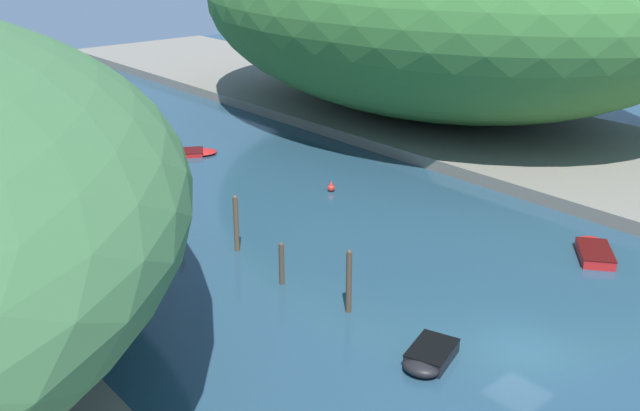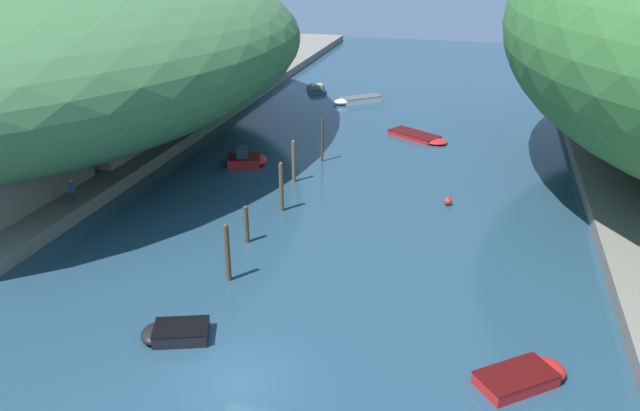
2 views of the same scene
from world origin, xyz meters
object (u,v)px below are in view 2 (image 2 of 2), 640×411
(boat_moored_right, at_px, (525,376))
(boat_cabin_cruiser, at_px, (420,137))
(boathouse_shed, at_px, (111,121))
(boat_white_cruiser, at_px, (248,159))
(boat_yellow_tender, at_px, (173,333))
(channel_buoy_near, at_px, (448,201))
(boat_open_rowboat, at_px, (316,88))
(person_on_quay, at_px, (72,190))
(boat_small_dinghy, at_px, (356,100))

(boat_moored_right, distance_m, boat_cabin_cruiser, 34.36)
(boathouse_shed, relative_size, boat_moored_right, 2.29)
(boat_white_cruiser, bearing_deg, boat_moored_right, 23.42)
(boat_yellow_tender, xyz_separation_m, channel_buoy_near, (11.42, 19.44, -0.01))
(boat_open_rowboat, xyz_separation_m, person_on_quay, (-6.10, -39.51, 1.66))
(boat_small_dinghy, distance_m, boat_white_cruiser, 22.70)
(boat_yellow_tender, bearing_deg, boathouse_shed, 17.73)
(boat_cabin_cruiser, relative_size, boat_small_dinghy, 1.15)
(boat_cabin_cruiser, bearing_deg, boat_white_cruiser, -18.50)
(boat_moored_right, relative_size, person_on_quay, 2.57)
(boat_open_rowboat, bearing_deg, channel_buoy_near, -81.03)
(person_on_quay, bearing_deg, boat_cabin_cruiser, -41.61)
(boathouse_shed, relative_size, boat_yellow_tender, 2.77)
(boat_moored_right, distance_m, channel_buoy_near, 18.93)
(boat_cabin_cruiser, xyz_separation_m, person_on_quay, (-20.65, -23.39, 1.74))
(boathouse_shed, distance_m, boat_white_cruiser, 11.72)
(boat_moored_right, height_order, person_on_quay, person_on_quay)
(boat_moored_right, xyz_separation_m, person_on_quay, (-29.04, 9.92, 1.64))
(boat_cabin_cruiser, height_order, person_on_quay, person_on_quay)
(boat_small_dinghy, xyz_separation_m, person_on_quay, (-12.06, -34.86, 1.61))
(boathouse_shed, height_order, boat_small_dinghy, boathouse_shed)
(boat_white_cruiser, bearing_deg, channel_buoy_near, 55.83)
(boat_cabin_cruiser, bearing_deg, boat_small_dinghy, -111.26)
(boat_small_dinghy, xyz_separation_m, channel_buoy_near, (12.30, -26.45, -0.01))
(boathouse_shed, xyz_separation_m, boat_white_cruiser, (11.17, 1.94, -2.96))
(boat_cabin_cruiser, bearing_deg, person_on_quay, -9.54)
(channel_buoy_near, bearing_deg, boat_moored_right, -75.68)
(boathouse_shed, relative_size, channel_buoy_near, 12.16)
(boat_yellow_tender, distance_m, boat_cabin_cruiser, 35.28)
(boat_yellow_tender, xyz_separation_m, boat_moored_right, (16.11, 1.10, -0.03))
(boat_moored_right, bearing_deg, boat_white_cruiser, -175.27)
(boat_white_cruiser, height_order, person_on_quay, person_on_quay)
(boat_moored_right, bearing_deg, channel_buoy_near, 155.48)
(boat_white_cruiser, relative_size, person_on_quay, 2.25)
(boat_yellow_tender, relative_size, boat_cabin_cruiser, 0.57)
(person_on_quay, bearing_deg, boathouse_shed, 18.32)
(channel_buoy_near, bearing_deg, boat_yellow_tender, -120.44)
(channel_buoy_near, bearing_deg, boat_white_cruiser, 165.98)
(boat_yellow_tender, height_order, person_on_quay, person_on_quay)
(boat_cabin_cruiser, height_order, boat_small_dinghy, boat_small_dinghy)
(boat_yellow_tender, distance_m, boat_small_dinghy, 45.90)
(boat_moored_right, bearing_deg, boat_yellow_tender, -124.93)
(boat_yellow_tender, relative_size, boat_moored_right, 0.83)
(boat_open_rowboat, bearing_deg, boat_small_dinghy, -59.38)
(boathouse_shed, bearing_deg, boat_small_dinghy, 57.16)
(boat_yellow_tender, distance_m, person_on_quay, 17.07)
(boathouse_shed, height_order, boat_open_rowboat, boathouse_shed)
(boat_white_cruiser, xyz_separation_m, channel_buoy_near, (16.75, -4.18, -0.16))
(boat_open_rowboat, height_order, boat_small_dinghy, boat_open_rowboat)
(boat_yellow_tender, height_order, channel_buoy_near, channel_buoy_near)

